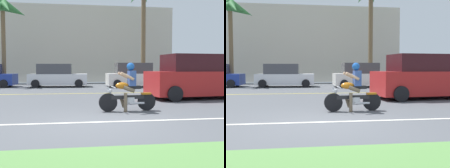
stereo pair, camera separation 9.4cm
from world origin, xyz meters
The scene contains 10 objects.
ground centered at (0.00, 3.00, -0.02)m, with size 56.00×30.00×0.04m, color #4C4F54.
lane_line_near centered at (0.00, 0.14, 0.00)m, with size 50.40×0.12×0.01m, color silver.
lane_line_far centered at (0.00, 7.86, 0.00)m, with size 50.40×0.12×0.01m, color yellow.
motorcyclist centered at (1.05, 1.76, 0.65)m, with size 1.83×0.60×1.53m.
suv_nearby centered at (5.01, 4.89, 0.95)m, with size 4.94×2.44×1.95m.
parked_car_1 centered at (-1.69, 13.20, 0.75)m, with size 4.14×2.04×1.62m.
parked_car_2 centered at (3.79, 12.30, 0.78)m, with size 4.23×2.00×1.69m.
parked_car_3 centered at (9.30, 11.64, 0.76)m, with size 4.28×2.03×1.63m.
palm_tree_1 centered at (-5.66, 14.73, 5.45)m, with size 3.43×3.49×6.53m.
building_far centered at (-1.37, 21.00, 3.56)m, with size 20.78×4.00×7.12m, color beige.
Camera 2 is at (-0.64, -6.69, 1.38)m, focal length 44.08 mm.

